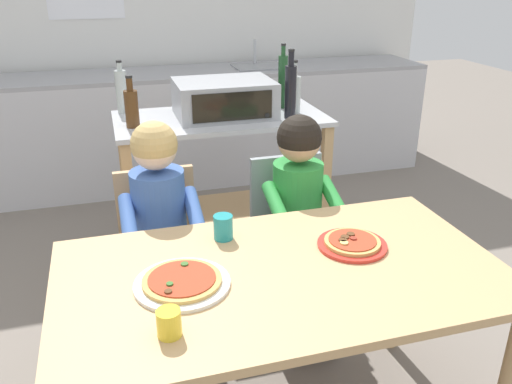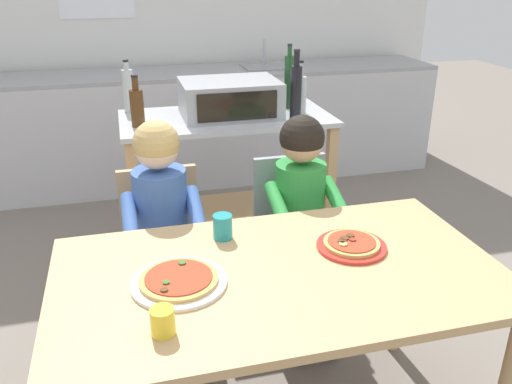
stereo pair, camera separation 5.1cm
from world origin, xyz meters
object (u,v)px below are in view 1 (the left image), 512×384
Objects in this scene: bottle_brown_beer at (132,107)px; drinking_cup_yellow at (169,323)px; toaster_oven at (224,98)px; bottle_tall_green_wine at (294,93)px; child_in_blue_striped_shirt at (161,221)px; bottle_slim_sauce at (283,81)px; pizza_plate_white at (182,283)px; pizza_plate_red_rimmed at (352,243)px; dining_chair_left at (161,249)px; bottle_squat_spirits at (290,90)px; dining_table at (281,295)px; dining_chair_right at (291,231)px; bottle_dark_olive_oil at (122,91)px; kitchen_island_cart at (222,167)px; drinking_cup_teal at (223,227)px; child_in_green_shirt at (302,204)px.

bottle_brown_beer is 3.34× the size of drinking_cup_yellow.
bottle_tall_green_wine is at bearing -8.06° from toaster_oven.
drinking_cup_yellow is at bearing -94.99° from child_in_blue_striped_shirt.
pizza_plate_white is (-0.80, -1.41, -0.30)m from bottle_slim_sauce.
pizza_plate_red_rimmed is 3.16× the size of drinking_cup_yellow.
toaster_oven is at bearing 55.21° from dining_chair_left.
bottle_squat_spirits reaches higher than dining_table.
bottle_dark_olive_oil is at bearing 128.65° from dining_chair_right.
dining_chair_right is (0.65, -0.55, -0.50)m from bottle_brown_beer.
kitchen_island_cart is 1.06× the size of child_in_blue_striped_shirt.
bottle_dark_olive_oil is at bearing 156.64° from bottle_squat_spirits.
child_in_blue_striped_shirt is 4.35× the size of pizza_plate_red_rimmed.
dining_chair_left is at bearing -124.79° from toaster_oven.
bottle_squat_spirits reaches higher than pizza_plate_white.
drinking_cup_yellow is at bearing -107.19° from pizza_plate_white.
kitchen_island_cart is at bearing 77.64° from drinking_cup_teal.
kitchen_island_cart is 1.38× the size of dining_chair_left.
child_in_green_shirt is 1.04m from drinking_cup_yellow.
toaster_oven reaches higher than drinking_cup_yellow.
pizza_plate_red_rimmed is (0.61, 0.08, 0.00)m from pizza_plate_white.
toaster_oven is at bearing 155.58° from bottle_squat_spirits.
dining_table is 0.77m from dining_chair_left.
child_in_green_shirt is 3.48× the size of pizza_plate_white.
dining_chair_right is 3.34× the size of pizza_plate_red_rimmed.
dining_chair_right is (0.68, -0.85, -0.52)m from bottle_dark_olive_oil.
pizza_plate_red_rimmed is at bearing -90.03° from dining_chair_right.
bottle_dark_olive_oil is 0.95× the size of pizza_plate_white.
pizza_plate_red_rimmed is at bearing -82.50° from toaster_oven.
pizza_plate_red_rimmed is (0.68, -1.46, -0.27)m from bottle_dark_olive_oil.
bottle_squat_spirits is (-0.06, -0.09, 0.04)m from bottle_tall_green_wine.
bottle_brown_beer reaches higher than dining_chair_left.
dining_table is 4.85× the size of pizza_plate_white.
dining_chair_left is 3.34× the size of pizza_plate_red_rimmed.
dining_chair_left reaches higher than dining_table.
dining_chair_left reaches higher than drinking_cup_teal.
toaster_oven is at bearing 71.64° from drinking_cup_yellow.
bottle_tall_green_wine reaches higher than dining_table.
drinking_cup_teal is at bearing -122.16° from bottle_squat_spirits.
bottle_slim_sauce is 1.37m from pizza_plate_red_rimmed.
pizza_plate_red_rimmed is (0.19, -1.24, 0.14)m from kitchen_island_cart.
bottle_brown_beer is at bearing 139.83° from dining_chair_right.
child_in_green_shirt is 0.84m from pizza_plate_white.
bottle_tall_green_wine is at bearing 68.62° from dining_table.
child_in_green_shirt is at bearing 43.09° from pizza_plate_white.
pizza_plate_white is at bearing -172.32° from pizza_plate_red_rimmed.
dining_chair_right is (0.16, -0.64, -0.50)m from toaster_oven.
bottle_dark_olive_oil reaches higher than child_in_green_shirt.
toaster_oven is 1.64m from drinking_cup_yellow.
bottle_brown_beer is (-0.46, -0.08, 0.39)m from kitchen_island_cart.
dining_chair_right is 0.66m from pizza_plate_red_rimmed.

